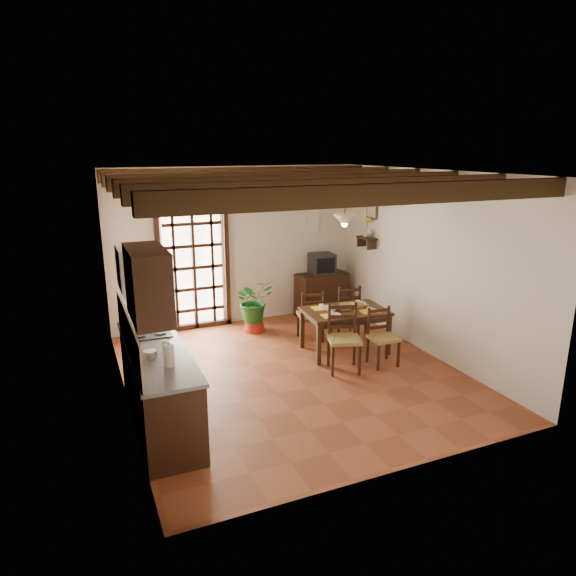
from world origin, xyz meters
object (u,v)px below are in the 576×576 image
sideboard (321,294)px  crt_tv (322,264)px  pendant_lamp (345,219)px  chair_near_left (344,350)px  dining_table (345,315)px  chair_far_right (345,319)px  kitchen_counter (158,384)px  chair_far_left (310,324)px  chair_near_right (382,347)px  potted_plant (254,300)px

sideboard → crt_tv: crt_tv is taller
pendant_lamp → chair_near_left: bearing=-116.5°
dining_table → chair_far_right: size_ratio=1.46×
kitchen_counter → chair_far_right: bearing=26.1°
crt_tv → chair_near_left: bearing=-105.0°
chair_far_left → kitchen_counter: bearing=43.5°
chair_near_right → potted_plant: (-1.26, 2.10, 0.30)m
chair_near_left → dining_table: bearing=78.0°
chair_far_right → sideboard: size_ratio=0.94×
dining_table → sideboard: (0.49, 1.78, -0.19)m
chair_near_right → chair_far_right: 1.29m
crt_tv → pendant_lamp: size_ratio=0.55×
chair_far_right → pendant_lamp: bearing=61.8°
chair_far_left → sideboard: chair_far_left is taller
chair_near_right → chair_near_left: bearing=177.7°
dining_table → sideboard: sideboard is taller
potted_plant → kitchen_counter: bearing=-129.6°
chair_far_right → crt_tv: (0.13, 1.16, 0.72)m
crt_tv → chair_far_left: bearing=-119.9°
chair_far_left → chair_far_right: size_ratio=0.96×
dining_table → potted_plant: 1.74m
sideboard → pendant_lamp: (-0.49, -1.68, 1.67)m
chair_far_left → crt_tv: crt_tv is taller
kitchen_counter → chair_near_right: 3.33m
chair_far_left → potted_plant: size_ratio=0.45×
chair_near_left → chair_far_left: bearing=104.1°
chair_far_right → chair_near_right: bearing=92.4°
chair_far_right → sideboard: bearing=-89.9°
chair_near_left → chair_far_right: bearing=77.9°
chair_near_right → crt_tv: 2.56m
crt_tv → dining_table: bearing=-101.0°
kitchen_counter → chair_far_right: size_ratio=2.50×
chair_near_left → pendant_lamp: 1.95m
crt_tv → chair_far_right: bearing=-92.0°
chair_far_left → chair_near_left: bearing=97.8°
dining_table → chair_near_right: chair_near_right is taller
chair_near_right → pendant_lamp: (-0.27, 0.77, 1.81)m
kitchen_counter → sideboard: 4.52m
kitchen_counter → pendant_lamp: 3.62m
chair_far_right → pendant_lamp: (-0.36, -0.52, 1.80)m
potted_plant → chair_near_right: bearing=-59.1°
chair_near_right → pendant_lamp: 1.99m
kitchen_counter → chair_far_left: (2.76, 1.71, -0.20)m
dining_table → chair_far_right: 0.78m
potted_plant → pendant_lamp: size_ratio=2.30×
chair_near_left → crt_tv: bearing=88.5°
chair_near_left → kitchen_counter: bearing=-153.0°
chair_far_right → potted_plant: 1.60m
pendant_lamp → chair_far_left: bearing=115.4°
kitchen_counter → chair_near_left: bearing=9.0°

